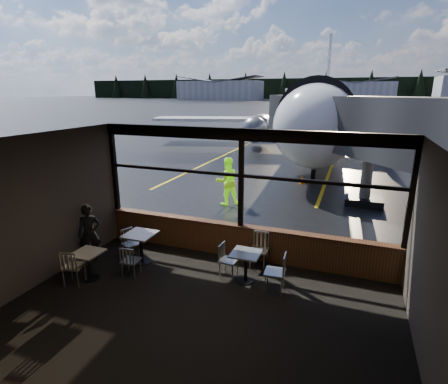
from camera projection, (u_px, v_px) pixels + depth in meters
The scene contains 32 objects.
ground_plane at pixel (350, 105), 117.63m from camera, with size 520.00×520.00×0.00m, color black.
carpet_floor at pixel (193, 320), 6.92m from camera, with size 8.00×6.00×0.01m, color black.
ceiling at pixel (188, 145), 5.96m from camera, with size 8.00×6.00×0.04m, color #38332D.
wall_left at pixel (29, 214), 7.79m from camera, with size 0.04×6.00×3.50m, color #473E38.
wall_right at pixel (439, 279), 5.09m from camera, with size 0.04×6.00×3.50m, color #473E38.
wall_back at pixel (69, 346), 3.74m from camera, with size 8.00×0.04×3.50m, color #473E38.
window_sill at pixel (240, 242), 9.50m from camera, with size 8.00×0.28×0.90m, color #4E2B17.
window_header at pixel (242, 134), 8.70m from camera, with size 8.00×0.18×0.30m, color black.
mullion_left at pixel (114, 168), 10.35m from camera, with size 0.12×0.12×2.60m, color black.
mullion_centre at pixel (241, 179), 9.02m from camera, with size 0.12×0.12×2.60m, color black.
mullion_right at pixel (412, 194), 7.69m from camera, with size 0.12×0.12×2.60m, color black.
window_transom at pixel (241, 175), 8.99m from camera, with size 8.00×0.10×0.08m, color black.
airliner at pixel (325, 79), 27.08m from camera, with size 29.12×34.94×10.68m, color white, non-canonical shape.
jet_bridge at pixel (381, 151), 12.73m from camera, with size 8.58×10.49×4.58m, color #2E2D30, non-canonical shape.
cafe_table_near at pixel (246, 267), 8.28m from camera, with size 0.67×0.67×0.74m, color gray, non-canonical shape.
cafe_table_mid at pixel (141, 248), 9.19m from camera, with size 0.75×0.75×0.83m, color gray, non-canonical shape.
cafe_table_left at pixel (89, 266), 8.38m from camera, with size 0.65×0.65×0.71m, color #9F9892, non-canonical shape.
chair_near_e at pixel (275, 273), 7.83m from camera, with size 0.51×0.51×0.94m, color beige, non-canonical shape.
chair_near_w at pixel (229, 261), 8.47m from camera, with size 0.47×0.47×0.86m, color #B7B3A6, non-canonical shape.
chair_near_n at pixel (259, 251), 8.92m from camera, with size 0.51×0.51×0.93m, color beige, non-canonical shape.
chair_mid_s at pixel (131, 261), 8.50m from camera, with size 0.45×0.45×0.83m, color #B7B2A5, non-canonical shape.
chair_mid_w at pixel (131, 244), 9.42m from camera, with size 0.45×0.45×0.83m, color #ADA89C, non-canonical shape.
chair_left_s at pixel (73, 267), 8.15m from camera, with size 0.49×0.49×0.90m, color beige, non-canonical shape.
passenger at pixel (90, 234), 9.17m from camera, with size 0.57×0.38×1.57m, color black.
ground_crew at pixel (227, 181), 13.87m from camera, with size 0.93×0.72×1.90m, color #BFF219.
cone_nose at pixel (302, 179), 17.23m from camera, with size 0.31×0.31×0.43m, color #FF4408.
hangar_left at pixel (220, 90), 193.67m from camera, with size 45.00×18.00×11.00m, color silver, non-canonical shape.
hangar_mid at pixel (354, 90), 174.75m from camera, with size 38.00×15.00×10.00m, color silver, non-canonical shape.
fuel_tank_a at pixel (293, 94), 182.70m from camera, with size 8.00×8.00×6.00m, color silver.
fuel_tank_b at pixel (312, 94), 179.33m from camera, with size 8.00×8.00×6.00m, color silver.
fuel_tank_c at pixel (333, 94), 175.97m from camera, with size 8.00×8.00×6.00m, color silver.
treeline at pixel (355, 89), 196.97m from camera, with size 360.00×3.00×12.00m, color black.
Camera 1 is at (2.65, -8.36, 4.38)m, focal length 28.00 mm.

